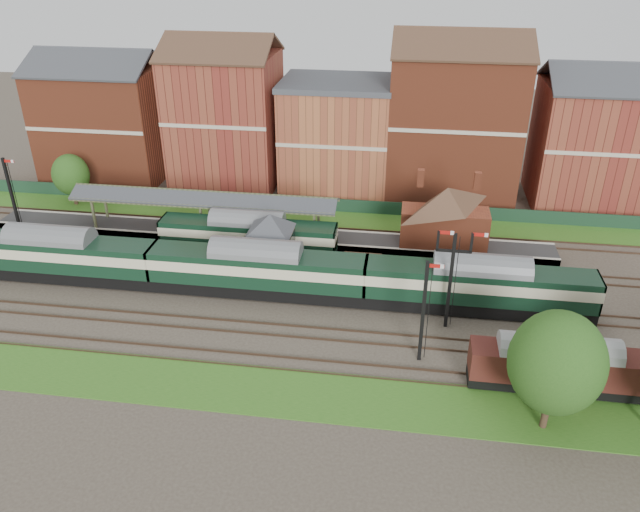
# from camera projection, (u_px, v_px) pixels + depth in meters

# --- Properties ---
(ground) EXTENTS (160.00, 160.00, 0.00)m
(ground) POSITION_uv_depth(u_px,v_px,m) (299.00, 297.00, 52.24)
(ground) COLOR #473D33
(ground) RESTS_ON ground
(grass_back) EXTENTS (90.00, 4.50, 0.06)m
(grass_back) POSITION_uv_depth(u_px,v_px,m) (325.00, 218.00, 66.20)
(grass_back) COLOR #2D6619
(grass_back) RESTS_ON ground
(grass_front) EXTENTS (90.00, 5.00, 0.06)m
(grass_front) POSITION_uv_depth(u_px,v_px,m) (268.00, 391.00, 41.75)
(grass_front) COLOR #2D6619
(grass_front) RESTS_ON ground
(fence) EXTENTS (90.00, 0.12, 1.50)m
(fence) POSITION_uv_depth(u_px,v_px,m) (328.00, 205.00, 67.60)
(fence) COLOR #193823
(fence) RESTS_ON ground
(platform) EXTENTS (55.00, 3.40, 1.00)m
(platform) POSITION_uv_depth(u_px,v_px,m) (266.00, 237.00, 61.16)
(platform) COLOR #2D2D2D
(platform) RESTS_ON ground
(signal_box) EXTENTS (5.40, 5.40, 6.00)m
(signal_box) POSITION_uv_depth(u_px,v_px,m) (271.00, 244.00, 53.96)
(signal_box) COLOR #596547
(signal_box) RESTS_ON ground
(brick_hut) EXTENTS (3.20, 2.64, 2.94)m
(brick_hut) POSITION_uv_depth(u_px,v_px,m) (362.00, 270.00, 53.88)
(brick_hut) COLOR maroon
(brick_hut) RESTS_ON ground
(station_building) EXTENTS (8.10, 8.10, 5.90)m
(station_building) POSITION_uv_depth(u_px,v_px,m) (445.00, 216.00, 57.36)
(station_building) COLOR #974126
(station_building) RESTS_ON platform
(canopy) EXTENTS (26.00, 3.89, 4.08)m
(canopy) POSITION_uv_depth(u_px,v_px,m) (204.00, 195.00, 60.01)
(canopy) COLOR #41482D
(canopy) RESTS_ON platform
(semaphore_bracket) EXTENTS (3.60, 0.25, 8.18)m
(semaphore_bracket) POSITION_uv_depth(u_px,v_px,m) (452.00, 274.00, 46.34)
(semaphore_bracket) COLOR black
(semaphore_bracket) RESTS_ON ground
(semaphore_platform_end) EXTENTS (1.23, 0.25, 8.00)m
(semaphore_platform_end) POSITION_uv_depth(u_px,v_px,m) (12.00, 195.00, 61.12)
(semaphore_platform_end) COLOR black
(semaphore_platform_end) RESTS_ON ground
(semaphore_siding) EXTENTS (1.23, 0.25, 8.00)m
(semaphore_siding) POSITION_uv_depth(u_px,v_px,m) (424.00, 310.00, 42.89)
(semaphore_siding) COLOR black
(semaphore_siding) RESTS_ON ground
(town_backdrop) EXTENTS (69.00, 10.00, 16.00)m
(town_backdrop) POSITION_uv_depth(u_px,v_px,m) (335.00, 130.00, 70.80)
(town_backdrop) COLOR #974126
(town_backdrop) RESTS_ON ground
(dmu_train) EXTENTS (54.12, 2.84, 4.16)m
(dmu_train) POSITION_uv_depth(u_px,v_px,m) (257.00, 269.00, 51.55)
(dmu_train) COLOR black
(dmu_train) RESTS_ON ground
(platform_railcar) EXTENTS (16.46, 2.60, 3.79)m
(platform_railcar) POSITION_uv_depth(u_px,v_px,m) (248.00, 235.00, 57.63)
(platform_railcar) COLOR black
(platform_railcar) RESTS_ON ground
(goods_van_a) EXTENTS (5.28, 2.29, 3.20)m
(goods_van_a) POSITION_uv_depth(u_px,v_px,m) (510.00, 363.00, 41.48)
(goods_van_a) COLOR black
(goods_van_a) RESTS_ON ground
(goods_van_b) EXTENTS (5.31, 2.30, 3.22)m
(goods_van_b) POSITION_uv_depth(u_px,v_px,m) (601.00, 371.00, 40.73)
(goods_van_b) COLOR black
(goods_van_b) RESTS_ON ground
(tree_far) EXTENTS (5.65, 5.65, 8.24)m
(tree_far) POSITION_uv_depth(u_px,v_px,m) (557.00, 363.00, 36.46)
(tree_far) COLOR #382619
(tree_far) RESTS_ON ground
(tree_back) EXTENTS (3.96, 3.96, 5.79)m
(tree_back) POSITION_uv_depth(u_px,v_px,m) (71.00, 175.00, 67.97)
(tree_back) COLOR #382619
(tree_back) RESTS_ON ground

